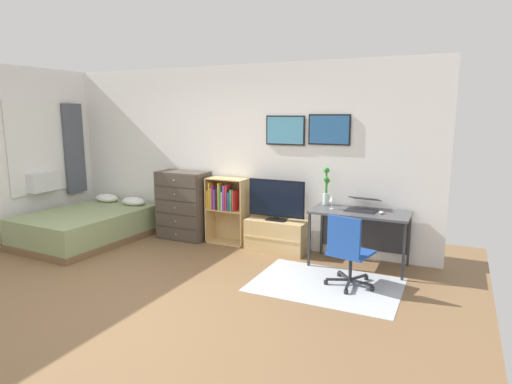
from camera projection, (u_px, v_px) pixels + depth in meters
The scene contains 14 objects.
ground_plane at pixel (132, 297), 4.74m from camera, with size 7.20×7.20×0.00m, color brown.
wall_back_with_posters at pixel (236, 155), 6.65m from camera, with size 6.12×0.09×2.70m.
area_rug at pixel (326, 284), 5.08m from camera, with size 1.70×1.20×0.01m, color #B2B7BC.
bed at pixel (88, 225), 6.82m from camera, with size 1.46×2.00×0.60m.
dresser at pixel (183, 205), 6.89m from camera, with size 0.81×0.46×1.08m.
bookshelf at pixel (225, 204), 6.63m from camera, with size 0.63×0.30×1.02m.
tv_stand at pixel (277, 236), 6.28m from camera, with size 0.88×0.41×0.47m.
television at pixel (276, 200), 6.17m from camera, with size 0.85×0.16×0.59m.
desk at pixel (361, 220), 5.68m from camera, with size 1.24×0.62×0.74m.
office_chair at pixel (348, 249), 4.93m from camera, with size 0.58×0.57×0.86m.
laptop at pixel (363, 205), 5.65m from camera, with size 0.42×0.45×0.17m.
computer_mouse at pixel (381, 212), 5.44m from camera, with size 0.06×0.10×0.03m, color silver.
bamboo_vase at pixel (326, 187), 5.93m from camera, with size 0.09×0.10×0.52m.
wine_glass at pixel (332, 199), 5.68m from camera, with size 0.07×0.07×0.18m.
Camera 1 is at (3.15, -3.44, 1.99)m, focal length 30.30 mm.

